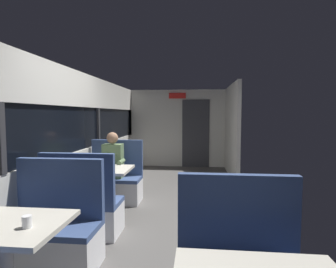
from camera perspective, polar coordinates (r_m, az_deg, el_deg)
ground_plane at (r=4.33m, az=-2.06°, el=-17.30°), size 3.30×9.20×0.02m
carriage_window_panel_left at (r=4.50m, az=-20.76°, el=-2.07°), size 0.09×8.48×2.30m
carriage_end_bulkhead at (r=8.21m, az=2.38°, el=1.11°), size 2.90×0.11×2.30m
carriage_aisle_panel_right at (r=7.06m, az=13.11°, el=0.61°), size 0.08×2.40×2.30m
dining_table_near_window at (r=2.57m, az=-30.78°, el=-17.75°), size 0.90×0.70×0.74m
bench_near_window_facing_entry at (r=3.23m, az=-22.73°, el=-18.85°), size 0.95×0.50×1.10m
dining_table_mid_window at (r=4.40m, az=-13.75°, el=-8.24°), size 0.90×0.70×0.74m
bench_mid_window_facing_end at (r=3.85m, az=-17.28°, el=-14.91°), size 0.95×0.50×1.10m
bench_mid_window_facing_entry at (r=5.11m, az=-11.01°, el=-10.02°), size 0.95×0.50×1.10m
seated_passenger at (r=5.00m, az=-11.29°, el=-7.90°), size 0.47×0.55×1.26m
coffee_cup_primary at (r=2.35m, az=-27.34°, el=-15.94°), size 0.07×0.07×0.09m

